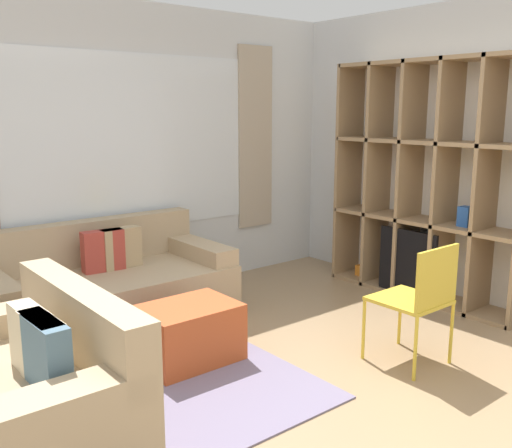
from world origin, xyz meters
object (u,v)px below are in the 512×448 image
Objects in this scene: shelving_unit at (429,185)px; ottoman at (189,334)px; couch_main at (105,289)px; couch_side at (20,395)px; folding_chair at (420,294)px.

shelving_unit is 2.68m from ottoman.
shelving_unit reaches higher than couch_main.
couch_side is at bearing -128.18° from couch_main.
ottoman is 1.62m from folding_chair.
shelving_unit is at bearing -3.98° from ottoman.
couch_main is at bearing -57.52° from folding_chair.
couch_side is (-3.78, -0.18, -0.76)m from shelving_unit.
shelving_unit is at bearing -24.70° from couch_main.
couch_main reaches higher than ottoman.
couch_side is at bearing -15.83° from folding_chair.
couch_main is 1.07m from ottoman.
couch_side is (-1.11, -1.41, 0.01)m from couch_main.
couch_main is 2.50m from folding_chair.
shelving_unit is 2.54× the size of folding_chair.
couch_side is 1.67× the size of folding_chair.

